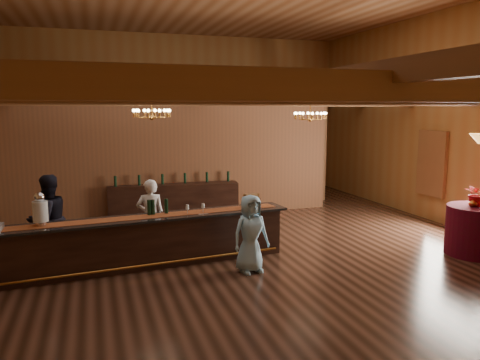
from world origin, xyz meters
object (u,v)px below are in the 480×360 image
object	(u,v)px
chandelier_left	(152,113)
raffle_drum	(251,199)
beverage_dispenser	(40,210)
chandelier_right	(310,116)
guest	(251,234)
bartender	(151,217)
tasting_bar	(145,241)
backbar_shelf	(174,201)
round_table	(476,230)
staff_second	(48,219)
floor_plant	(275,186)

from	to	relation	value
chandelier_left	raffle_drum	bearing A→B (deg)	-36.00
beverage_dispenser	chandelier_right	bearing A→B (deg)	18.36
guest	bartender	bearing A→B (deg)	124.75
tasting_bar	backbar_shelf	size ratio (longest dim) A/B	1.68
raffle_drum	chandelier_right	distance (m)	3.23
beverage_dispenser	round_table	size ratio (longest dim) A/B	0.51
round_table	staff_second	bearing A→B (deg)	166.04
round_table	floor_plant	bearing A→B (deg)	111.83
tasting_bar	beverage_dispenser	bearing A→B (deg)	178.50
round_table	staff_second	size ratio (longest dim) A/B	0.67
chandelier_left	chandelier_right	bearing A→B (deg)	5.84
chandelier_left	guest	bearing A→B (deg)	-58.94
round_table	guest	size ratio (longest dim) A/B	0.81
raffle_drum	floor_plant	xyz separation A→B (m)	(2.16, 4.08, -0.46)
round_table	chandelier_right	distance (m)	4.57
staff_second	guest	bearing A→B (deg)	116.13
backbar_shelf	guest	size ratio (longest dim) A/B	2.40
tasting_bar	beverage_dispenser	world-z (taller)	beverage_dispenser
floor_plant	guest	bearing A→B (deg)	-116.26
beverage_dispenser	backbar_shelf	size ratio (longest dim) A/B	0.17
backbar_shelf	chandelier_right	distance (m)	4.32
raffle_drum	chandelier_right	xyz separation A→B (m)	(2.15, 1.73, 1.69)
chandelier_right	tasting_bar	bearing A→B (deg)	-156.35
staff_second	bartender	bearing A→B (deg)	141.16
tasting_bar	chandelier_right	world-z (taller)	chandelier_right
raffle_drum	guest	size ratio (longest dim) A/B	0.23
backbar_shelf	staff_second	size ratio (longest dim) A/B	1.99
beverage_dispenser	staff_second	bearing A→B (deg)	87.55
beverage_dispenser	bartender	world-z (taller)	bartender
floor_plant	bartender	bearing A→B (deg)	-140.05
chandelier_left	backbar_shelf	bearing A→B (deg)	69.81
round_table	guest	world-z (taller)	guest
raffle_drum	guest	xyz separation A→B (m)	(-0.38, -1.08, -0.42)
beverage_dispenser	guest	world-z (taller)	beverage_dispenser
guest	floor_plant	world-z (taller)	guest
raffle_drum	chandelier_left	distance (m)	2.86
round_table	bartender	xyz separation A→B (m)	(-6.40, 2.09, 0.28)
round_table	beverage_dispenser	bearing A→B (deg)	171.96
backbar_shelf	floor_plant	xyz separation A→B (m)	(3.17, 0.54, 0.19)
round_table	tasting_bar	bearing A→B (deg)	168.70
chandelier_right	staff_second	world-z (taller)	chandelier_right
chandelier_right	guest	world-z (taller)	chandelier_right
round_table	guest	xyz separation A→B (m)	(-4.77, 0.42, 0.22)
tasting_bar	floor_plant	bearing A→B (deg)	38.46
tasting_bar	backbar_shelf	xyz separation A→B (m)	(1.20, 3.71, -0.00)
backbar_shelf	staff_second	world-z (taller)	staff_second
chandelier_left	floor_plant	distance (m)	5.33
beverage_dispenser	backbar_shelf	xyz separation A→B (m)	(2.99, 3.85, -0.76)
beverage_dispenser	bartender	distance (m)	2.25
chandelier_left	staff_second	xyz separation A→B (m)	(-2.14, -0.74, -2.03)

